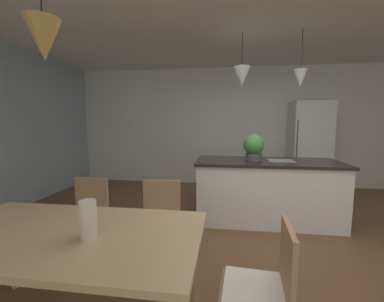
# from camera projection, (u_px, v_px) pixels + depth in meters

# --- Properties ---
(ground_plane) EXTENTS (10.00, 8.40, 0.04)m
(ground_plane) POSITION_uv_depth(u_px,v_px,m) (276.00, 262.00, 2.56)
(ground_plane) COLOR brown
(wall_back_kitchen) EXTENTS (10.00, 0.12, 2.70)m
(wall_back_kitchen) POSITION_uv_depth(u_px,v_px,m) (250.00, 127.00, 5.61)
(wall_back_kitchen) COLOR white
(wall_back_kitchen) RESTS_ON ground_plane
(dining_table) EXTENTS (1.77, 0.94, 0.75)m
(dining_table) POSITION_uv_depth(u_px,v_px,m) (66.00, 241.00, 1.57)
(dining_table) COLOR tan
(dining_table) RESTS_ON ground_plane
(chair_kitchen_end) EXTENTS (0.43, 0.43, 0.87)m
(chair_kitchen_end) POSITION_uv_depth(u_px,v_px,m) (263.00, 289.00, 1.42)
(chair_kitchen_end) COLOR #A87F56
(chair_kitchen_end) RESTS_ON ground_plane
(chair_far_left) EXTENTS (0.43, 0.43, 0.87)m
(chair_far_left) POSITION_uv_depth(u_px,v_px,m) (85.00, 218.00, 2.48)
(chair_far_left) COLOR #A87F56
(chair_far_left) RESTS_ON ground_plane
(chair_far_right) EXTENTS (0.43, 0.43, 0.87)m
(chair_far_right) POSITION_uv_depth(u_px,v_px,m) (160.00, 223.00, 2.37)
(chair_far_right) COLOR #A87F56
(chair_far_right) RESTS_ON ground_plane
(kitchen_island) EXTENTS (2.05, 0.85, 0.91)m
(kitchen_island) POSITION_uv_depth(u_px,v_px,m) (267.00, 190.00, 3.56)
(kitchen_island) COLOR white
(kitchen_island) RESTS_ON ground_plane
(refrigerator) EXTENTS (0.75, 0.67, 1.89)m
(refrigerator) POSITION_uv_depth(u_px,v_px,m) (309.00, 147.00, 5.10)
(refrigerator) COLOR silver
(refrigerator) RESTS_ON ground_plane
(pendant_over_table) EXTENTS (0.22, 0.22, 0.86)m
(pendant_over_table) POSITION_uv_depth(u_px,v_px,m) (44.00, 40.00, 1.52)
(pendant_over_table) COLOR black
(pendant_over_island_main) EXTENTS (0.23, 0.23, 0.74)m
(pendant_over_island_main) POSITION_uv_depth(u_px,v_px,m) (242.00, 77.00, 3.43)
(pendant_over_island_main) COLOR black
(pendant_over_island_aux) EXTENTS (0.17, 0.17, 0.77)m
(pendant_over_island_aux) POSITION_uv_depth(u_px,v_px,m) (300.00, 78.00, 3.32)
(pendant_over_island_aux) COLOR black
(potted_plant_on_island) EXTENTS (0.30, 0.30, 0.38)m
(potted_plant_on_island) POSITION_uv_depth(u_px,v_px,m) (254.00, 147.00, 3.51)
(potted_plant_on_island) COLOR #4C4C51
(potted_plant_on_island) RESTS_ON kitchen_island
(vase_on_dining_table) EXTENTS (0.10, 0.10, 0.23)m
(vase_on_dining_table) POSITION_uv_depth(u_px,v_px,m) (88.00, 219.00, 1.47)
(vase_on_dining_table) COLOR silver
(vase_on_dining_table) RESTS_ON dining_table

